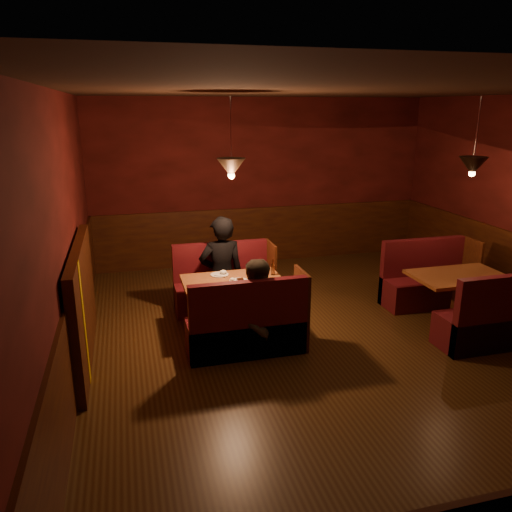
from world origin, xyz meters
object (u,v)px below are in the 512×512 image
object	(u,v)px
main_bench_far	(224,288)
diner_b	(261,292)
second_bench_far	(427,284)
diner_a	(221,252)
main_table	(234,291)
second_table	(458,287)
main_bench_near	(249,330)
second_bench_near	(496,323)

from	to	relation	value
main_bench_far	diner_b	bearing A→B (deg)	-84.04
main_bench_far	second_bench_far	distance (m)	2.91
main_bench_far	second_bench_far	world-z (taller)	second_bench_far
diner_b	diner_a	bearing A→B (deg)	80.08
main_table	main_bench_far	world-z (taller)	main_bench_far
main_table	diner_b	world-z (taller)	diner_b
second_table	main_bench_far	bearing A→B (deg)	155.80
second_table	diner_a	distance (m)	3.13
main_bench_far	main_bench_near	world-z (taller)	same
main_bench_near	diner_b	size ratio (longest dim) A/B	0.93
main_table	second_bench_near	xyz separation A→B (m)	(2.87, -1.27, -0.21)
main_bench_near	second_bench_near	xyz separation A→B (m)	(2.85, -0.57, 0.00)
main_bench_near	main_bench_far	bearing A→B (deg)	90.00
second_bench_near	diner_a	world-z (taller)	diner_a
main_table	second_table	xyz separation A→B (m)	(2.84, -0.57, -0.02)
second_table	second_bench_near	world-z (taller)	second_bench_near
diner_a	second_bench_far	bearing A→B (deg)	169.52
main_bench_near	diner_a	distance (m)	1.44
main_table	main_bench_near	world-z (taller)	main_bench_near
main_table	second_table	distance (m)	2.89
main_bench_near	diner_b	distance (m)	0.46
second_bench_far	second_bench_near	size ratio (longest dim) A/B	1.00
main_table	second_bench_near	world-z (taller)	second_bench_near
main_bench_near	second_bench_near	world-z (taller)	second_bench_near
second_table	second_bench_near	size ratio (longest dim) A/B	0.90
second_table	second_bench_far	size ratio (longest dim) A/B	0.90
second_bench_far	second_bench_near	world-z (taller)	same
main_table	second_bench_near	distance (m)	3.14
second_bench_far	diner_a	xyz separation A→B (m)	(-2.90, 0.48, 0.55)
main_bench_far	second_table	bearing A→B (deg)	-24.20
main_table	second_table	bearing A→B (deg)	-11.28
diner_b	second_bench_near	bearing A→B (deg)	-30.54
main_bench_far	second_bench_far	xyz separation A→B (m)	(2.85, -0.56, 0.00)
diner_a	main_bench_near	bearing A→B (deg)	91.02
main_bench_near	second_bench_far	xyz separation A→B (m)	(2.85, 0.85, 0.00)
main_bench_near	second_bench_near	size ratio (longest dim) A/B	1.04
diner_a	diner_b	xyz separation A→B (m)	(0.19, -1.31, -0.12)
main_bench_far	second_bench_far	bearing A→B (deg)	-11.14
second_bench_far	second_bench_near	bearing A→B (deg)	-90.00
main_bench_far	diner_b	world-z (taller)	diner_b
main_bench_near	main_table	bearing A→B (deg)	91.17
main_table	main_bench_far	xyz separation A→B (m)	(0.01, 0.70, -0.22)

